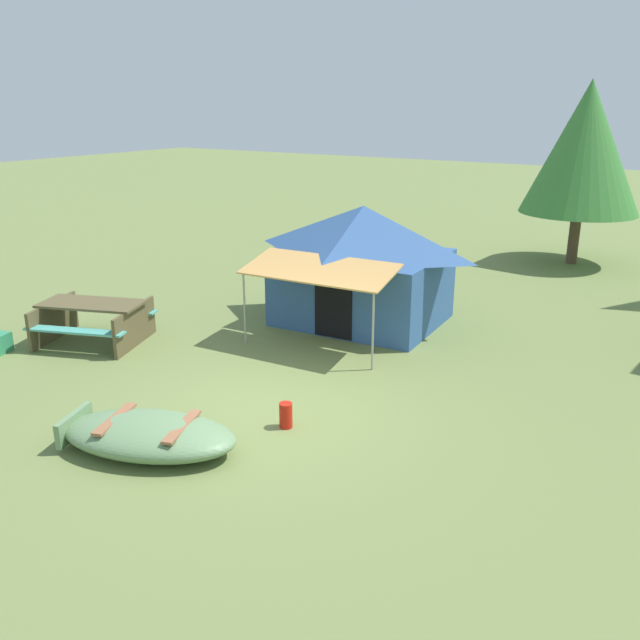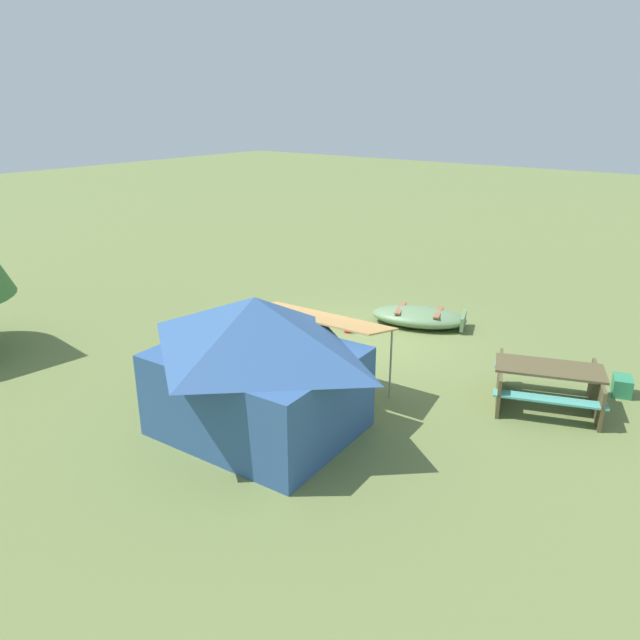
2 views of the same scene
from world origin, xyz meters
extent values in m
plane|color=olive|center=(0.00, 0.00, 0.00)|extent=(80.00, 80.00, 0.00)
ellipsoid|color=#65875B|center=(-0.60, -1.75, 0.21)|extent=(2.55, 1.86, 0.43)
ellipsoid|color=#232F1F|center=(-0.60, -1.75, 0.25)|extent=(2.33, 1.67, 0.15)
cube|color=#955E3E|center=(-0.16, -1.60, 0.39)|extent=(0.43, 0.89, 0.04)
cube|color=#955E3E|center=(-1.03, -1.90, 0.39)|extent=(0.43, 0.89, 0.04)
cube|color=#65875B|center=(-1.59, -2.10, 0.23)|extent=(0.32, 0.73, 0.33)
cube|color=#335892|center=(-0.87, 4.25, 0.70)|extent=(3.15, 2.59, 1.41)
pyramid|color=#335892|center=(-0.87, 4.25, 1.86)|extent=(3.40, 2.80, 0.90)
cube|color=black|center=(-0.80, 3.03, 0.59)|extent=(0.76, 0.08, 1.12)
cube|color=tan|center=(-0.77, 2.49, 1.46)|extent=(2.77, 1.26, 0.26)
cylinder|color=gray|center=(0.52, 2.10, 0.67)|extent=(0.04, 0.04, 1.34)
cylinder|color=gray|center=(-2.00, 1.94, 0.67)|extent=(0.04, 0.04, 1.34)
cube|color=brown|center=(-4.39, 0.54, 0.74)|extent=(2.00, 1.40, 0.04)
cube|color=#4EA799|center=(-4.17, -0.05, 0.43)|extent=(1.80, 0.89, 0.04)
cube|color=#4EA799|center=(-4.61, 1.12, 0.43)|extent=(1.80, 0.89, 0.04)
cube|color=brown|center=(-5.16, 0.25, 0.36)|extent=(0.59, 1.43, 0.72)
cube|color=brown|center=(-3.63, 0.83, 0.36)|extent=(0.59, 1.43, 0.72)
cube|color=#31895B|center=(-5.38, -0.77, 0.17)|extent=(0.44, 0.52, 0.34)
cylinder|color=red|center=(0.49, -0.31, 0.18)|extent=(0.23, 0.23, 0.35)
camera|label=1|loc=(5.24, -6.91, 4.23)|focal=37.31mm
camera|label=2|loc=(-7.02, 10.66, 5.15)|focal=33.86mm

